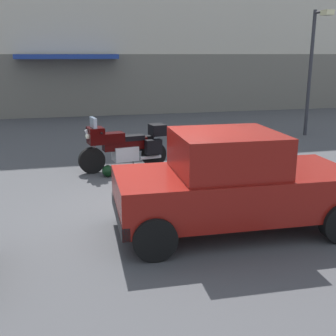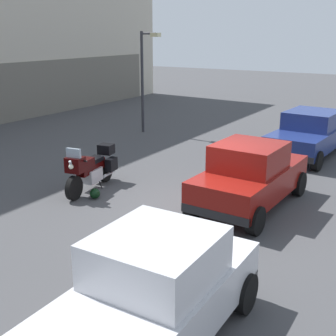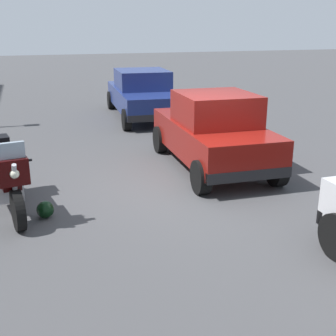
# 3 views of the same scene
# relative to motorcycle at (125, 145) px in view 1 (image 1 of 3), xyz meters

# --- Properties ---
(ground_plane) EXTENTS (80.00, 80.00, 0.00)m
(ground_plane) POSITION_rel_motorcycle_xyz_m (0.10, -3.35, -0.62)
(ground_plane) COLOR #424244
(motorcycle) EXTENTS (2.25, 0.94, 1.36)m
(motorcycle) POSITION_rel_motorcycle_xyz_m (0.00, 0.00, 0.00)
(motorcycle) COLOR black
(motorcycle) RESTS_ON ground
(helmet) EXTENTS (0.28, 0.28, 0.28)m
(helmet) POSITION_rel_motorcycle_xyz_m (-0.50, -0.55, -0.48)
(helmet) COLOR black
(helmet) RESTS_ON ground
(car_wagon_end) EXTENTS (3.92, 1.90, 1.64)m
(car_wagon_end) POSITION_rel_motorcycle_xyz_m (1.12, -4.17, 0.19)
(car_wagon_end) COLOR maroon
(car_wagon_end) RESTS_ON ground
(streetlamp_curbside) EXTENTS (0.28, 0.94, 4.23)m
(streetlamp_curbside) POSITION_rel_motorcycle_xyz_m (6.93, 2.95, 2.00)
(streetlamp_curbside) COLOR #2D2D33
(streetlamp_curbside) RESTS_ON ground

